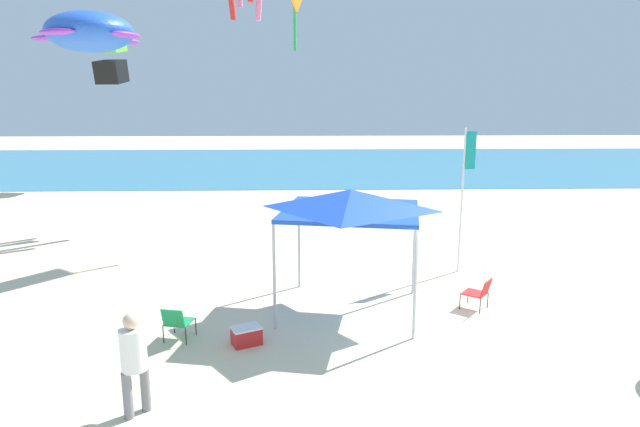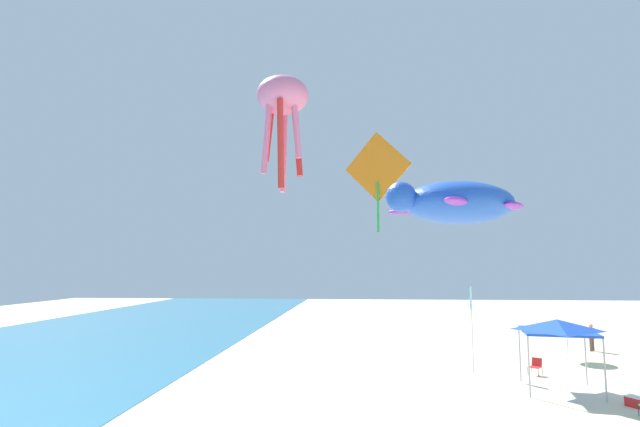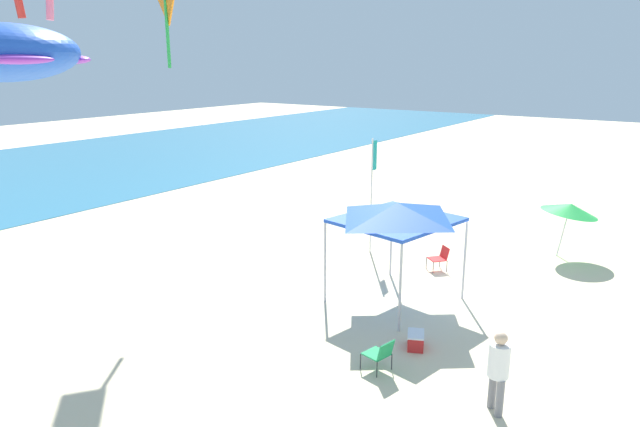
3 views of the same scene
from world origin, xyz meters
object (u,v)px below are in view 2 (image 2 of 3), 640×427
object	(u,v)px
kite_diamond_orange	(378,171)
folding_chair_facing_ocean	(536,365)
cooler_box	(635,402)
person_near_umbrella	(591,335)
banner_flag	(472,321)
kite_turtle_blue	(456,203)
canopy_tent	(557,326)
beach_umbrella	(569,328)
kite_octopus_pink	(283,101)

from	to	relation	value
kite_diamond_orange	folding_chair_facing_ocean	bearing A→B (deg)	51.66
cooler_box	person_near_umbrella	world-z (taller)	person_near_umbrella
folding_chair_facing_ocean	kite_diamond_orange	distance (m)	12.88
banner_flag	kite_turtle_blue	world-z (taller)	kite_turtle_blue
canopy_tent	kite_diamond_orange	bearing A→B (deg)	100.33
beach_umbrella	folding_chair_facing_ocean	size ratio (longest dim) A/B	2.70
folding_chair_facing_ocean	cooler_box	size ratio (longest dim) A/B	1.11
kite_octopus_pink	kite_turtle_blue	world-z (taller)	kite_octopus_pink
beach_umbrella	banner_flag	xyz separation A→B (m)	(-3.64, 6.24, 0.76)
banner_flag	kite_turtle_blue	xyz separation A→B (m)	(-11.60, 2.87, 4.63)
canopy_tent	cooler_box	size ratio (longest dim) A/B	5.02
canopy_tent	beach_umbrella	world-z (taller)	canopy_tent
folding_chair_facing_ocean	person_near_umbrella	size ratio (longest dim) A/B	0.48
person_near_umbrella	kite_turtle_blue	distance (m)	23.21
folding_chair_facing_ocean	kite_diamond_orange	world-z (taller)	kite_diamond_orange
canopy_tent	folding_chair_facing_ocean	xyz separation A→B (m)	(3.22, -0.09, -2.27)
person_near_umbrella	cooler_box	bearing A→B (deg)	29.50
cooler_box	beach_umbrella	bearing A→B (deg)	-8.89
folding_chair_facing_ocean	kite_octopus_pink	bearing A→B (deg)	-111.09
person_near_umbrella	kite_octopus_pink	distance (m)	25.51
person_near_umbrella	kite_diamond_orange	world-z (taller)	kite_diamond_orange
person_near_umbrella	kite_octopus_pink	size ratio (longest dim) A/B	0.37
beach_umbrella	kite_octopus_pink	world-z (taller)	kite_octopus_pink
canopy_tent	banner_flag	xyz separation A→B (m)	(3.59, 2.88, -0.16)
kite_octopus_pink	folding_chair_facing_ocean	bearing A→B (deg)	56.63
canopy_tent	person_near_umbrella	xyz separation A→B (m)	(10.89, -6.21, -1.74)
kite_octopus_pink	kite_diamond_orange	world-z (taller)	kite_octopus_pink
folding_chair_facing_ocean	banner_flag	world-z (taller)	banner_flag
beach_umbrella	cooler_box	distance (m)	9.86
cooler_box	person_near_umbrella	distance (m)	13.99
kite_diamond_orange	kite_octopus_pink	bearing A→B (deg)	-129.82
banner_flag	kite_turtle_blue	distance (m)	12.81
person_near_umbrella	kite_octopus_pink	xyz separation A→B (m)	(-14.47, 17.89, 11.02)
kite_octopus_pink	banner_flag	bearing A→B (deg)	65.79
canopy_tent	kite_diamond_orange	world-z (taller)	kite_diamond_orange
kite_diamond_orange	canopy_tent	bearing A→B (deg)	31.52
kite_turtle_blue	banner_flag	bearing A→B (deg)	-127.95
kite_diamond_orange	beach_umbrella	bearing A→B (deg)	58.98
canopy_tent	kite_diamond_orange	size ratio (longest dim) A/B	0.83
folding_chair_facing_ocean	kite_octopus_pink	world-z (taller)	kite_octopus_pink
beach_umbrella	kite_diamond_orange	bearing A→B (deg)	127.80
canopy_tent	kite_turtle_blue	world-z (taller)	kite_turtle_blue
kite_octopus_pink	kite_diamond_orange	size ratio (longest dim) A/B	1.06
kite_octopus_pink	kite_turtle_blue	distance (m)	8.82
folding_chair_facing_ocean	beach_umbrella	bearing A→B (deg)	89.74
cooler_box	kite_diamond_orange	distance (m)	13.47
banner_flag	person_near_umbrella	world-z (taller)	banner_flag
cooler_box	kite_turtle_blue	xyz separation A→B (m)	(-5.63, 7.61, 7.02)
kite_octopus_pink	person_near_umbrella	bearing A→B (deg)	65.60
banner_flag	kite_octopus_pink	xyz separation A→B (m)	(-7.17, 8.80, 9.43)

